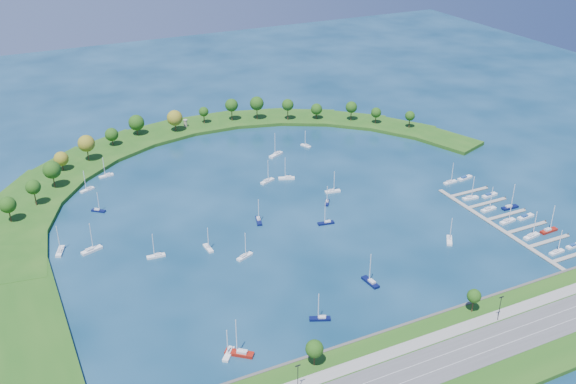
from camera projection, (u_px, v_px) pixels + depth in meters
name	position (u px, v px, depth m)	size (l,w,h in m)	color
ground	(283.00, 206.00, 316.43)	(700.00, 700.00, 0.00)	#07273E
south_shoreline	(444.00, 360.00, 217.33)	(420.00, 43.10, 11.60)	#1C4E14
breakwater	(161.00, 182.00, 337.02)	(286.74, 247.64, 2.00)	#1C4E14
breakwater_trees	(180.00, 130.00, 376.08)	(237.73, 88.09, 15.03)	#382314
harbor_tower	(185.00, 123.00, 403.71)	(2.60, 2.60, 4.55)	gray
dock_system	(509.00, 223.00, 300.59)	(24.28, 82.00, 1.60)	gray
moored_boat_0	(91.00, 250.00, 278.94)	(9.51, 5.38, 13.49)	white
moored_boat_1	(208.00, 247.00, 280.66)	(2.46, 7.46, 10.82)	white
moored_boat_2	(240.00, 353.00, 220.54)	(9.33, 8.37, 14.43)	maroon
moored_boat_3	(287.00, 178.00, 342.38)	(8.72, 5.25, 12.40)	white
moored_boat_4	(60.00, 251.00, 278.22)	(5.15, 8.81, 12.51)	white
moored_boat_5	(259.00, 220.00, 301.95)	(4.51, 8.40, 11.90)	#090F3C
moored_boat_6	(267.00, 181.00, 339.16)	(8.61, 5.47, 12.29)	white
moored_boat_7	(87.00, 189.00, 330.36)	(7.78, 5.25, 11.19)	white
moored_boat_8	(106.00, 175.00, 345.09)	(7.85, 3.45, 11.16)	white
moored_boat_9	(229.00, 353.00, 220.50)	(6.37, 7.11, 11.00)	white
moored_boat_10	(327.00, 202.00, 318.14)	(5.13, 6.41, 9.55)	#090F3C
moored_boat_11	(320.00, 318.00, 237.46)	(7.92, 5.12, 11.34)	#090F3C
moored_boat_12	(326.00, 222.00, 300.13)	(7.89, 3.40, 11.22)	#090F3C
moored_boat_13	(156.00, 255.00, 274.95)	(7.89, 2.81, 11.37)	white
moored_boat_14	(333.00, 191.00, 328.80)	(8.01, 3.43, 11.41)	white
moored_boat_15	(449.00, 240.00, 286.41)	(6.68, 7.81, 11.89)	white
moored_boat_16	(306.00, 145.00, 381.47)	(4.38, 6.77, 9.69)	white
moored_boat_17	(276.00, 154.00, 369.49)	(9.75, 6.79, 14.09)	white
moored_boat_18	(98.00, 210.00, 310.80)	(6.51, 5.89, 10.11)	#090F3C
moored_boat_19	(245.00, 256.00, 274.65)	(8.07, 5.11, 11.52)	white
moored_boat_20	(371.00, 281.00, 257.84)	(3.22, 9.07, 13.07)	#090F3C
docked_boat_0	(557.00, 251.00, 277.78)	(7.59, 2.51, 11.01)	white
docked_boat_1	(574.00, 246.00, 282.37)	(7.94, 2.46, 1.61)	white
docked_boat_2	(532.00, 236.00, 289.41)	(8.94, 3.71, 12.76)	white
docked_boat_3	(549.00, 230.00, 293.72)	(8.94, 2.84, 13.01)	maroon
docked_boat_4	(508.00, 221.00, 301.40)	(8.68, 3.30, 12.44)	white
docked_boat_5	(525.00, 217.00, 305.27)	(9.08, 3.27, 1.81)	white
docked_boat_6	(489.00, 209.00, 311.71)	(8.47, 3.03, 12.20)	white
docked_boat_7	(510.00, 207.00, 313.44)	(8.73, 2.72, 12.72)	#090F3C
docked_boat_8	(470.00, 197.00, 322.24)	(8.39, 3.19, 12.04)	white
docked_boat_9	(489.00, 195.00, 324.92)	(8.85, 3.26, 1.77)	white
docked_boat_10	(450.00, 182.00, 338.05)	(7.77, 2.62, 11.25)	white
docked_boat_11	(465.00, 178.00, 342.48)	(9.14, 3.86, 1.81)	white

